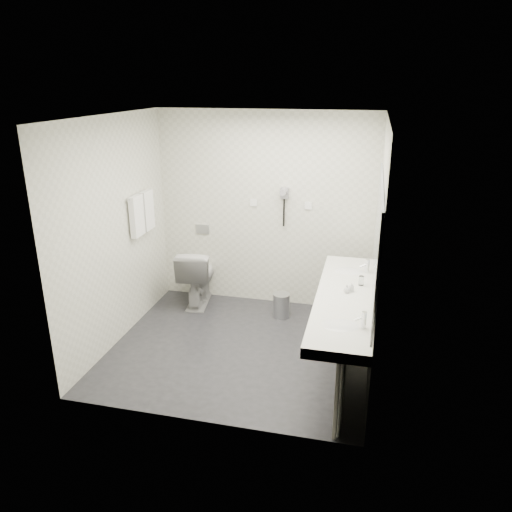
# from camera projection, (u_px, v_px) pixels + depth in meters

# --- Properties ---
(floor) EXTENTS (2.80, 2.80, 0.00)m
(floor) POSITION_uv_depth(u_px,v_px,m) (240.00, 347.00, 5.51)
(floor) COLOR #25252A
(floor) RESTS_ON ground
(ceiling) EXTENTS (2.80, 2.80, 0.00)m
(ceiling) POSITION_uv_depth(u_px,v_px,m) (237.00, 116.00, 4.67)
(ceiling) COLOR white
(ceiling) RESTS_ON wall_back
(wall_back) EXTENTS (2.80, 0.00, 2.80)m
(wall_back) POSITION_uv_depth(u_px,v_px,m) (265.00, 211.00, 6.28)
(wall_back) COLOR silver
(wall_back) RESTS_ON floor
(wall_front) EXTENTS (2.80, 0.00, 2.80)m
(wall_front) POSITION_uv_depth(u_px,v_px,m) (196.00, 291.00, 3.90)
(wall_front) COLOR silver
(wall_front) RESTS_ON floor
(wall_left) EXTENTS (0.00, 2.60, 2.60)m
(wall_left) POSITION_uv_depth(u_px,v_px,m) (115.00, 232.00, 5.39)
(wall_left) COLOR silver
(wall_left) RESTS_ON floor
(wall_right) EXTENTS (0.00, 2.60, 2.60)m
(wall_right) POSITION_uv_depth(u_px,v_px,m) (377.00, 252.00, 4.79)
(wall_right) COLOR silver
(wall_right) RESTS_ON floor
(vanity_counter) EXTENTS (0.55, 2.20, 0.10)m
(vanity_counter) POSITION_uv_depth(u_px,v_px,m) (345.00, 299.00, 4.82)
(vanity_counter) COLOR white
(vanity_counter) RESTS_ON floor
(vanity_panel) EXTENTS (0.03, 2.15, 0.75)m
(vanity_panel) POSITION_uv_depth(u_px,v_px,m) (345.00, 338.00, 4.95)
(vanity_panel) COLOR gray
(vanity_panel) RESTS_ON floor
(vanity_post_near) EXTENTS (0.06, 0.06, 0.75)m
(vanity_post_near) POSITION_uv_depth(u_px,v_px,m) (340.00, 400.00, 4.00)
(vanity_post_near) COLOR silver
(vanity_post_near) RESTS_ON floor
(vanity_post_far) EXTENTS (0.06, 0.06, 0.75)m
(vanity_post_far) POSITION_uv_depth(u_px,v_px,m) (353.00, 297.00, 5.90)
(vanity_post_far) COLOR silver
(vanity_post_far) RESTS_ON floor
(mirror) EXTENTS (0.02, 2.20, 1.05)m
(mirror) POSITION_uv_depth(u_px,v_px,m) (377.00, 238.00, 4.54)
(mirror) COLOR #B2BCC6
(mirror) RESTS_ON wall_right
(basin_near) EXTENTS (0.40, 0.31, 0.05)m
(basin_near) POSITION_uv_depth(u_px,v_px,m) (340.00, 327.00, 4.21)
(basin_near) COLOR white
(basin_near) RESTS_ON vanity_counter
(basin_far) EXTENTS (0.40, 0.31, 0.05)m
(basin_far) POSITION_uv_depth(u_px,v_px,m) (349.00, 272.00, 5.40)
(basin_far) COLOR white
(basin_far) RESTS_ON vanity_counter
(faucet_near) EXTENTS (0.04, 0.04, 0.15)m
(faucet_near) POSITION_uv_depth(u_px,v_px,m) (364.00, 320.00, 4.14)
(faucet_near) COLOR silver
(faucet_near) RESTS_ON vanity_counter
(faucet_far) EXTENTS (0.04, 0.04, 0.15)m
(faucet_far) POSITION_uv_depth(u_px,v_px,m) (367.00, 266.00, 5.33)
(faucet_far) COLOR silver
(faucet_far) RESTS_ON vanity_counter
(soap_bottle_a) EXTENTS (0.05, 0.05, 0.09)m
(soap_bottle_a) POSITION_uv_depth(u_px,v_px,m) (352.00, 287.00, 4.86)
(soap_bottle_a) COLOR white
(soap_bottle_a) RESTS_ON vanity_counter
(soap_bottle_b) EXTENTS (0.09, 0.09, 0.08)m
(soap_bottle_b) POSITION_uv_depth(u_px,v_px,m) (347.00, 289.00, 4.84)
(soap_bottle_b) COLOR white
(soap_bottle_b) RESTS_ON vanity_counter
(glass_left) EXTENTS (0.07, 0.07, 0.10)m
(glass_left) POSITION_uv_depth(u_px,v_px,m) (361.00, 281.00, 5.01)
(glass_left) COLOR silver
(glass_left) RESTS_ON vanity_counter
(toilet) EXTENTS (0.53, 0.81, 0.77)m
(toilet) POSITION_uv_depth(u_px,v_px,m) (197.00, 276.00, 6.49)
(toilet) COLOR white
(toilet) RESTS_ON floor
(flush_plate) EXTENTS (0.18, 0.02, 0.12)m
(flush_plate) POSITION_uv_depth(u_px,v_px,m) (203.00, 229.00, 6.55)
(flush_plate) COLOR #B2B5BA
(flush_plate) RESTS_ON wall_back
(pedal_bin) EXTENTS (0.28, 0.28, 0.30)m
(pedal_bin) POSITION_uv_depth(u_px,v_px,m) (281.00, 306.00, 6.18)
(pedal_bin) COLOR #B2B5BA
(pedal_bin) RESTS_ON floor
(bin_lid) EXTENTS (0.21, 0.21, 0.02)m
(bin_lid) POSITION_uv_depth(u_px,v_px,m) (281.00, 295.00, 6.13)
(bin_lid) COLOR #B2B5BA
(bin_lid) RESTS_ON pedal_bin
(towel_rail) EXTENTS (0.02, 0.62, 0.02)m
(towel_rail) POSITION_uv_depth(u_px,v_px,m) (140.00, 195.00, 5.78)
(towel_rail) COLOR silver
(towel_rail) RESTS_ON wall_left
(towel_near) EXTENTS (0.07, 0.24, 0.48)m
(towel_near) POSITION_uv_depth(u_px,v_px,m) (137.00, 216.00, 5.73)
(towel_near) COLOR white
(towel_near) RESTS_ON towel_rail
(towel_far) EXTENTS (0.07, 0.24, 0.48)m
(towel_far) POSITION_uv_depth(u_px,v_px,m) (147.00, 210.00, 5.98)
(towel_far) COLOR white
(towel_far) RESTS_ON towel_rail
(dryer_cradle) EXTENTS (0.10, 0.04, 0.14)m
(dryer_cradle) POSITION_uv_depth(u_px,v_px,m) (285.00, 193.00, 6.11)
(dryer_cradle) COLOR gray
(dryer_cradle) RESTS_ON wall_back
(dryer_barrel) EXTENTS (0.08, 0.14, 0.08)m
(dryer_barrel) POSITION_uv_depth(u_px,v_px,m) (284.00, 192.00, 6.04)
(dryer_barrel) COLOR gray
(dryer_barrel) RESTS_ON dryer_cradle
(dryer_cord) EXTENTS (0.02, 0.02, 0.35)m
(dryer_cord) POSITION_uv_depth(u_px,v_px,m) (284.00, 213.00, 6.19)
(dryer_cord) COLOR black
(dryer_cord) RESTS_ON dryer_cradle
(switch_plate_a) EXTENTS (0.09, 0.02, 0.09)m
(switch_plate_a) POSITION_uv_depth(u_px,v_px,m) (254.00, 203.00, 6.27)
(switch_plate_a) COLOR white
(switch_plate_a) RESTS_ON wall_back
(switch_plate_b) EXTENTS (0.09, 0.02, 0.09)m
(switch_plate_b) POSITION_uv_depth(u_px,v_px,m) (308.00, 206.00, 6.12)
(switch_plate_b) COLOR white
(switch_plate_b) RESTS_ON wall_back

